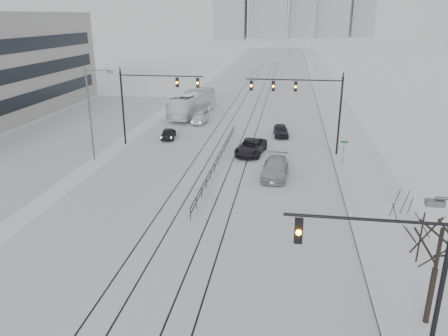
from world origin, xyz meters
TOP-DOWN VIEW (x-y plane):
  - road at (0.00, 60.00)m, footprint 22.00×260.00m
  - sidewalk_east at (13.50, 60.00)m, footprint 5.00×260.00m
  - curb at (11.05, 60.00)m, footprint 0.10×260.00m
  - parking_strip at (-20.00, 35.00)m, footprint 14.00×60.00m
  - tram_rails at (-0.00, 40.00)m, footprint 5.30×180.00m
  - traffic_mast_near at (10.79, 6.00)m, footprint 6.10×0.37m
  - traffic_mast_ne at (8.15, 34.99)m, footprint 9.60×0.37m
  - traffic_mast_nw at (-8.52, 36.00)m, footprint 9.10×0.37m
  - street_light_west at (-12.20, 30.00)m, footprint 2.73×0.25m
  - bare_tree at (13.20, 9.00)m, footprint 4.40×4.40m
  - median_fence at (0.00, 30.00)m, footprint 0.06×24.00m
  - street_sign at (11.80, 32.00)m, footprint 0.70×0.06m
  - sedan_sb_inner at (-7.29, 38.76)m, footprint 2.06×3.94m
  - sedan_sb_outer at (-5.05, 46.51)m, footprint 1.67×3.98m
  - sedan_nb_front at (2.76, 34.16)m, footprint 3.28×5.70m
  - sedan_nb_right at (5.49, 27.81)m, footprint 2.48×5.52m
  - sedan_nb_far at (5.65, 41.76)m, footprint 2.04×4.22m
  - box_truck at (-7.12, 51.26)m, footprint 4.68×12.40m

SIDE VIEW (x-z plane):
  - road at x=0.00m, z-range 0.00..0.02m
  - parking_strip at x=-20.00m, z-range 0.00..0.03m
  - tram_rails at x=0.00m, z-range 0.02..0.03m
  - curb at x=11.05m, z-range 0.00..0.12m
  - sidewalk_east at x=13.50m, z-range 0.00..0.16m
  - median_fence at x=0.00m, z-range 0.03..1.03m
  - sedan_sb_outer at x=-5.05m, z-range 0.00..1.28m
  - sedan_sb_inner at x=-7.29m, z-range 0.00..1.28m
  - sedan_nb_far at x=5.65m, z-range 0.00..1.39m
  - sedan_nb_front at x=2.76m, z-range 0.00..1.50m
  - sedan_nb_right at x=5.49m, z-range 0.00..1.57m
  - street_sign at x=11.80m, z-range 0.41..2.81m
  - box_truck at x=-7.12m, z-range 0.00..3.37m
  - bare_tree at x=13.20m, z-range 1.44..7.54m
  - traffic_mast_near at x=10.79m, z-range 1.06..8.06m
  - street_light_west at x=-12.20m, z-range 0.71..9.71m
  - traffic_mast_nw at x=-8.52m, z-range 1.57..9.57m
  - traffic_mast_ne at x=8.15m, z-range 1.76..9.76m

